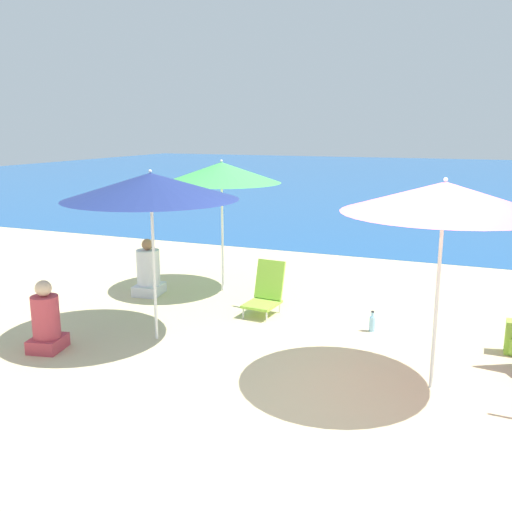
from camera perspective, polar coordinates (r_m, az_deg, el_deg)
ground_plane at (r=6.04m, az=10.73°, el=-12.80°), size 60.00×60.00×0.00m
sea_water at (r=31.39m, az=20.40°, el=7.23°), size 60.00×40.00×0.01m
beach_umbrella_pink at (r=5.68m, az=18.32°, el=5.57°), size 1.96×1.96×2.13m
beach_umbrella_green at (r=8.94m, az=-3.46°, el=8.32°), size 1.86×1.86×2.10m
beach_umbrella_navy at (r=6.88m, az=-10.48°, el=6.86°), size 2.09×2.09×2.10m
beach_chair_lime at (r=8.07m, az=1.00°, el=-3.58°), size 0.47×0.63×0.74m
person_seated_near at (r=9.11m, az=-10.70°, el=-1.61°), size 0.46×0.52×0.89m
person_seated_far at (r=7.18m, az=-20.25°, el=-6.22°), size 0.43×0.48×0.85m
water_bottle at (r=7.56m, az=11.54°, el=-6.62°), size 0.08×0.08×0.28m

